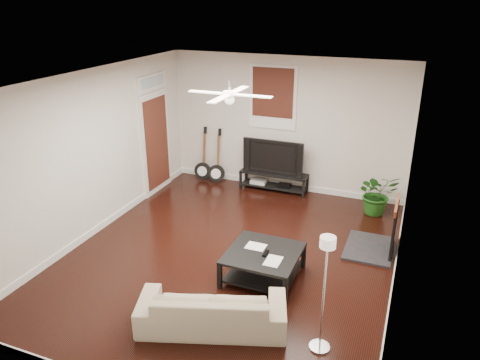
# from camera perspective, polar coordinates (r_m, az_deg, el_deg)

# --- Properties ---
(room) EXTENTS (5.01, 6.01, 2.81)m
(room) POSITION_cam_1_polar(r_m,az_deg,el_deg) (6.92, -1.22, 0.77)
(room) COLOR black
(room) RESTS_ON ground
(brick_accent) EXTENTS (0.02, 2.20, 2.80)m
(brick_accent) POSITION_cam_1_polar(r_m,az_deg,el_deg) (7.38, 20.09, 0.76)
(brick_accent) COLOR brown
(brick_accent) RESTS_ON floor
(fireplace) EXTENTS (0.80, 1.10, 0.92)m
(fireplace) POSITION_cam_1_polar(r_m,az_deg,el_deg) (7.75, 17.08, -5.44)
(fireplace) COLOR black
(fireplace) RESTS_ON floor
(window_back) EXTENTS (1.00, 0.06, 1.30)m
(window_back) POSITION_cam_1_polar(r_m,az_deg,el_deg) (9.54, 4.08, 10.12)
(window_back) COLOR #33120E
(window_back) RESTS_ON wall_back
(door_left) EXTENTS (0.08, 1.00, 2.50)m
(door_left) POSITION_cam_1_polar(r_m,az_deg,el_deg) (9.65, -10.40, 5.67)
(door_left) COLOR white
(door_left) RESTS_ON wall_left
(tv_stand) EXTENTS (1.43, 0.38, 0.40)m
(tv_stand) POSITION_cam_1_polar(r_m,az_deg,el_deg) (9.84, 4.18, -0.17)
(tv_stand) COLOR black
(tv_stand) RESTS_ON floor
(tv) EXTENTS (1.28, 0.17, 0.74)m
(tv) POSITION_cam_1_polar(r_m,az_deg,el_deg) (9.66, 4.31, 3.01)
(tv) COLOR black
(tv) RESTS_ON tv_stand
(coffee_table) EXTENTS (1.03, 1.03, 0.43)m
(coffee_table) POSITION_cam_1_polar(r_m,az_deg,el_deg) (6.89, 2.88, -10.40)
(coffee_table) COLOR black
(coffee_table) RESTS_ON floor
(sofa) EXTENTS (1.97, 1.27, 0.54)m
(sofa) POSITION_cam_1_polar(r_m,az_deg,el_deg) (5.98, -3.47, -15.47)
(sofa) COLOR tan
(sofa) RESTS_ON floor
(floor_lamp) EXTENTS (0.31, 0.31, 1.50)m
(floor_lamp) POSITION_cam_1_polar(r_m,az_deg,el_deg) (5.44, 10.28, -13.81)
(floor_lamp) COLOR white
(floor_lamp) RESTS_ON floor
(potted_plant) EXTENTS (0.94, 0.90, 0.82)m
(potted_plant) POSITION_cam_1_polar(r_m,az_deg,el_deg) (9.08, 16.57, -1.61)
(potted_plant) COLOR #1C5217
(potted_plant) RESTS_ON floor
(guitar_left) EXTENTS (0.41, 0.32, 1.22)m
(guitar_left) POSITION_cam_1_polar(r_m,az_deg,el_deg) (10.26, -4.69, 3.17)
(guitar_left) COLOR black
(guitar_left) RESTS_ON floor
(guitar_right) EXTENTS (0.43, 0.35, 1.22)m
(guitar_right) POSITION_cam_1_polar(r_m,az_deg,el_deg) (10.09, -2.97, 2.89)
(guitar_right) COLOR black
(guitar_right) RESTS_ON floor
(ceiling_fan) EXTENTS (1.24, 1.24, 0.32)m
(ceiling_fan) POSITION_cam_1_polar(r_m,az_deg,el_deg) (6.58, -1.31, 10.56)
(ceiling_fan) COLOR white
(ceiling_fan) RESTS_ON ceiling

